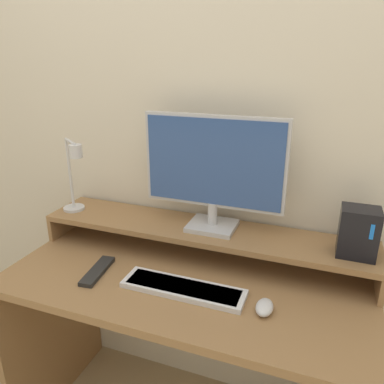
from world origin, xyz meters
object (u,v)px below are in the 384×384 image
Objects in this scene: desk_lamp at (74,175)px; router_dock at (358,232)px; keyboard at (183,288)px; remote_control at (98,271)px; mouse at (264,307)px; monitor at (213,169)px.

router_dock is (1.08, 0.03, -0.09)m from desk_lamp.
keyboard is (-0.53, -0.24, -0.19)m from router_dock.
remote_control is (0.22, -0.21, -0.28)m from desk_lamp.
desk_lamp is 1.09m from router_dock.
router_dock is at bearing 24.18° from keyboard.
mouse is (0.83, -0.22, -0.27)m from desk_lamp.
desk_lamp is at bearing 165.41° from mouse.
monitor reaches higher than desk_lamp.
keyboard is 4.89× the size of mouse.
monitor reaches higher than remote_control.
desk_lamp is 0.90m from mouse.
keyboard is 0.33m from remote_control.
remote_control is at bearing -42.96° from desk_lamp.
keyboard is at bearing 1.07° from remote_control.
router_dock is 0.91m from remote_control.
router_dock is at bearing 1.83° from desk_lamp.
monitor reaches higher than router_dock.
keyboard is at bearing -93.26° from monitor.
router_dock is at bearing 45.06° from mouse.
monitor is 0.51m from mouse.
remote_control is (-0.86, -0.24, -0.19)m from router_dock.
mouse is at bearing -14.59° from desk_lamp.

